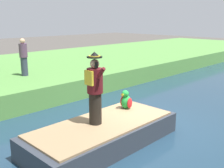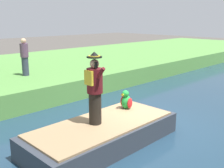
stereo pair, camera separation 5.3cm
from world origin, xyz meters
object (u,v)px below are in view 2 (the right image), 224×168
Objects in this scene: person_pirate at (95,89)px; boat at (103,133)px; parrot_plush at (126,101)px; person_bystander at (25,57)px.

boat is at bearing 73.35° from person_pirate.
person_pirate reaches higher than parrot_plush.
boat is 1.41m from parrot_plush.
person_pirate reaches higher than person_bystander.
parrot_plush is at bearing 104.67° from boat.
person_pirate reaches higher than boat.
person_bystander reaches higher than parrot_plush.
person_pirate is at bearing -116.08° from boat.
person_pirate is 5.96m from person_bystander.
person_pirate is (-0.09, -0.18, 1.23)m from boat.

